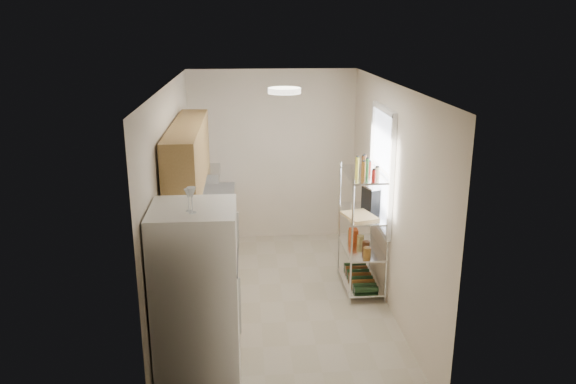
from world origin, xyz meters
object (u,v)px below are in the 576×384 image
object	(u,v)px
frying_pan_large	(206,209)
espresso_machine	(372,198)
cutting_board	(359,216)
rice_cooker	(201,210)
refrigerator	(197,302)

from	to	relation	value
frying_pan_large	espresso_machine	distance (m)	2.15
frying_pan_large	cutting_board	world-z (taller)	cutting_board
rice_cooker	espresso_machine	world-z (taller)	espresso_machine
refrigerator	rice_cooker	size ratio (longest dim) A/B	6.21
refrigerator	rice_cooker	bearing A→B (deg)	92.98
cutting_board	espresso_machine	xyz separation A→B (m)	(0.22, 0.30, 0.13)
cutting_board	espresso_machine	size ratio (longest dim) A/B	1.43
rice_cooker	frying_pan_large	xyz separation A→B (m)	(0.04, 0.31, -0.09)
refrigerator	espresso_machine	xyz separation A→B (m)	(2.01, 2.04, 0.28)
rice_cooker	espresso_machine	xyz separation A→B (m)	(2.13, -0.12, 0.14)
rice_cooker	cutting_board	size ratio (longest dim) A/B	0.68
espresso_machine	rice_cooker	bearing A→B (deg)	159.22
frying_pan_large	cutting_board	xyz separation A→B (m)	(1.87, -0.74, 0.10)
frying_pan_large	espresso_machine	bearing A→B (deg)	-7.14
refrigerator	espresso_machine	bearing A→B (deg)	45.37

